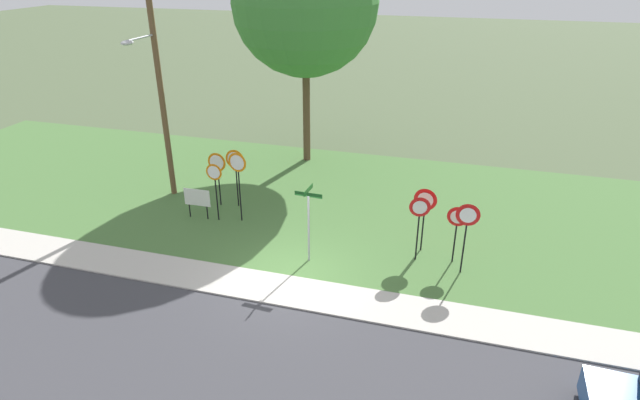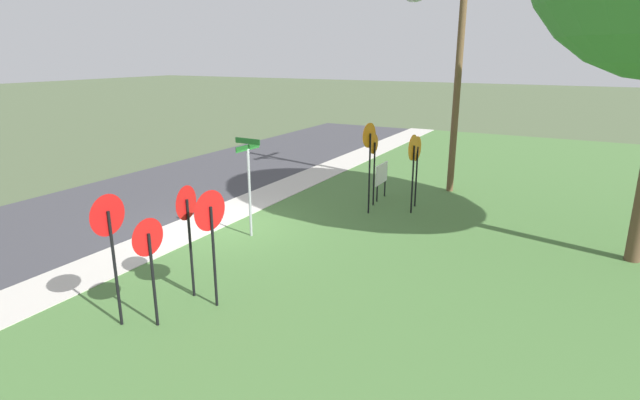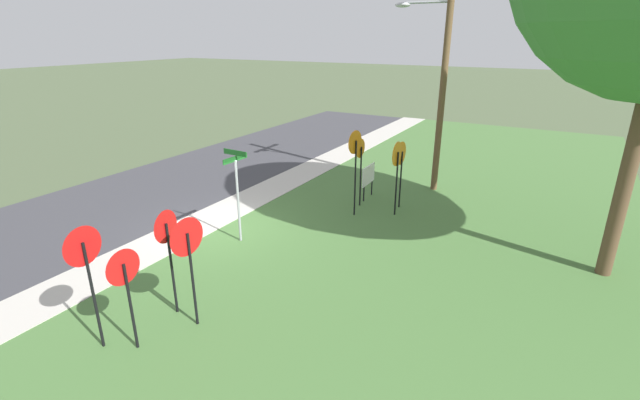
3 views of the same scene
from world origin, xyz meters
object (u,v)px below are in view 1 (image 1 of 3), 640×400
stop_sign_near_right (238,172)px  stop_sign_far_left (217,168)px  notice_board (197,199)px  yield_sign_far_left (467,222)px  stop_sign_near_left (235,165)px  utility_pole (158,80)px  yield_sign_near_left (419,214)px  yield_sign_near_right (457,222)px  yield_sign_far_right (425,205)px  stop_sign_far_center (215,180)px  oak_tree_left (305,2)px  street_name_post (309,218)px

stop_sign_near_right → stop_sign_far_left: (-1.43, 1.07, -0.40)m
notice_board → yield_sign_far_left: bearing=-7.6°
stop_sign_far_left → notice_board: (-0.31, -1.30, -0.87)m
stop_sign_near_left → utility_pole: utility_pole is taller
stop_sign_near_left → notice_board: stop_sign_near_left is taller
stop_sign_near_right → yield_sign_near_left: 7.06m
yield_sign_near_right → notice_board: (-9.96, 0.56, -0.71)m
stop_sign_near_left → yield_sign_far_right: (7.76, -1.50, -0.04)m
yield_sign_near_right → notice_board: yield_sign_near_right is taller
stop_sign_far_center → yield_sign_near_right: stop_sign_far_center is taller
stop_sign_far_left → yield_sign_far_left: size_ratio=0.92×
stop_sign_far_left → oak_tree_left: bearing=75.5°
yield_sign_far_right → utility_pole: (-11.05, 1.81, 3.25)m
stop_sign_far_left → yield_sign_near_right: bearing=-8.5°
yield_sign_near_right → notice_board: size_ratio=1.68×
yield_sign_near_left → street_name_post: bearing=-172.1°
stop_sign_near_left → notice_board: 2.04m
stop_sign_far_center → utility_pole: bearing=151.9°
stop_sign_near_right → yield_sign_far_right: stop_sign_near_right is taller
utility_pole → notice_board: utility_pole is taller
notice_board → stop_sign_far_left: bearing=75.3°
yield_sign_near_right → oak_tree_left: size_ratio=0.19×
yield_sign_near_right → stop_sign_far_center: bearing=178.8°
stop_sign_near_right → yield_sign_far_right: size_ratio=1.19×
notice_board → stop_sign_far_center: bearing=0.9°
yield_sign_far_right → stop_sign_far_left: bearing=176.6°
yield_sign_far_left → oak_tree_left: bearing=131.7°
yield_sign_far_right → street_name_post: size_ratio=0.88×
stop_sign_far_left → utility_pole: 4.21m
yield_sign_near_left → utility_pole: bearing=158.6°
oak_tree_left → yield_sign_far_right: bearing=-48.7°
stop_sign_far_center → yield_sign_far_left: yield_sign_far_left is taller
stop_sign_near_left → yield_sign_far_left: yield_sign_far_left is taller
yield_sign_near_left → yield_sign_far_left: (1.54, -0.40, 0.13)m
stop_sign_near_left → street_name_post: bearing=-37.6°
yield_sign_near_right → yield_sign_far_left: bearing=-61.4°
street_name_post → yield_sign_far_left: bearing=10.3°
stop_sign_near_right → stop_sign_far_left: 1.83m
stop_sign_far_center → yield_sign_far_left: size_ratio=0.95×
stop_sign_far_left → yield_sign_near_left: bearing=-11.4°
yield_sign_far_left → yield_sign_far_right: bearing=141.2°
notice_board → street_name_post: bearing=-20.4°
stop_sign_near_right → yield_sign_far_left: (8.52, -1.41, -0.20)m
stop_sign_far_left → utility_pole: size_ratio=0.25×
notice_board → yield_sign_near_left: bearing=-6.2°
yield_sign_near_left → notice_board: size_ratio=1.91×
yield_sign_near_left → yield_sign_far_right: yield_sign_far_right is taller
notice_board → oak_tree_left: (2.20, 7.47, 6.78)m
street_name_post → utility_pole: bearing=157.5°
yield_sign_near_right → notice_board: 10.01m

